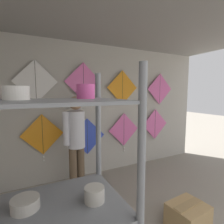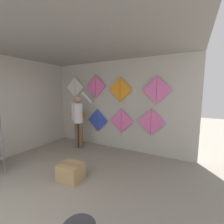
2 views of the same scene
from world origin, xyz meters
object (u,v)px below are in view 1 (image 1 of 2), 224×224
Objects in this scene: kite_7 at (160,89)px; shopkeeper at (76,136)px; kite_3 at (155,124)px; kite_4 at (36,81)px; kite_2 at (124,130)px; kite_5 at (84,82)px; kite_1 at (87,136)px; kite_6 at (122,88)px; kite_0 at (43,135)px; cardboard_box at (188,217)px.

shopkeeper is at bearing -167.33° from kite_7.
kite_3 is 2.96m from kite_4.
kite_2 is at bearing -0.01° from kite_4.
kite_5 reaches higher than kite_4.
kite_1 is 1.00× the size of kite_6.
kite_4 is at bearing 180.00° from kite_1.
kite_3 is 1.00× the size of kite_6.
kite_2 is at bearing -0.02° from kite_5.
shopkeeper is 2.26m from kite_3.
shopkeeper is at bearing -46.03° from kite_0.
kite_0 is at bearing -179.99° from kite_7.
kite_4 is at bearing 180.00° from kite_6.
cardboard_box is 2.46m from kite_3.
kite_0 is 1.18× the size of kite_6.
kite_2 is 0.93m from kite_3.
shopkeeper is at bearing -156.91° from kite_6.
kite_7 reaches higher than cardboard_box.
kite_6 is at bearing 180.00° from kite_7.
kite_6 is at bearing 0.00° from kite_5.
kite_2 is at bearing 11.64° from shopkeeper.
kite_4 is (-0.58, 0.52, 0.95)m from shopkeeper.
kite_0 is 1.78m from kite_2.
kite_2 is at bearing 0.00° from kite_0.
shopkeeper is 2.38× the size of kite_3.
cardboard_box is 0.55× the size of kite_2.
kite_4 is (-1.64, 2.02, 1.82)m from cardboard_box.
kite_6 reaches higher than kite_7.
kite_1 is 1.00× the size of kite_3.
shopkeeper is 2.03m from cardboard_box.
kite_2 is at bearing 83.89° from cardboard_box.
kite_6 reaches higher than kite_3.
kite_5 is at bearing 0.00° from kite_4.
kite_3 is (0.93, 0.00, 0.07)m from kite_2.
kite_1 is at bearing 0.00° from kite_4.
kite_4 is 1.00× the size of kite_7.
kite_3 is at bearing 0.00° from kite_1.
kite_4 reaches higher than cardboard_box.
kite_1 is at bearing 179.98° from kite_2.
kite_6 is at bearing 85.21° from cardboard_box.
shopkeeper is at bearing -157.69° from kite_2.
kite_2 is (0.22, 2.02, 0.74)m from cardboard_box.
kite_2 is 1.18× the size of kite_7.
kite_1 is 1.83m from kite_3.
kite_3 is 0.91m from kite_7.
shopkeeper is 2.02× the size of kite_2.
kite_3 is at bearing 0.00° from kite_4.
kite_7 is at bearing 57.89° from cardboard_box.
kite_0 reaches higher than kite_2.
shopkeeper is 0.73m from kite_0.
kite_4 is at bearing 128.98° from cardboard_box.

